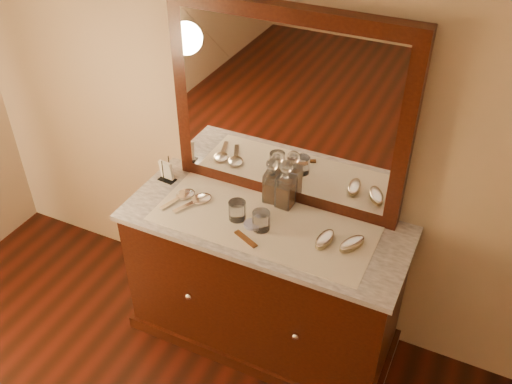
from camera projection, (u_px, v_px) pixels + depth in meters
dresser_cabinet at (264, 284)px, 3.05m from camera, size 1.40×0.55×0.82m
dresser_plinth at (263, 329)px, 3.27m from camera, size 1.46×0.59×0.08m
knob_left at (189, 296)px, 2.92m from camera, size 0.04×0.04×0.04m
knob_right at (296, 336)px, 2.71m from camera, size 0.04×0.04×0.04m
marble_top at (265, 224)px, 2.79m from camera, size 1.44×0.59×0.03m
mirror_frame at (287, 110)px, 2.66m from camera, size 1.20×0.08×1.00m
mirror_glass at (285, 113)px, 2.64m from camera, size 1.06×0.01×0.86m
lace_runner at (263, 224)px, 2.77m from camera, size 1.10×0.45×0.00m
pin_dish at (252, 224)px, 2.75m from camera, size 0.11×0.11×0.01m
comb at (246, 239)px, 2.67m from camera, size 0.14×0.08×0.01m
napkin_rack at (166, 172)px, 3.03m from camera, size 0.10×0.06×0.14m
decanter_left at (272, 185)px, 2.86m from camera, size 0.08×0.08×0.25m
decanter_right at (285, 189)px, 2.82m from camera, size 0.09×0.09×0.27m
brush_near at (325, 239)px, 2.64m from camera, size 0.08×0.15×0.04m
brush_far at (352, 244)px, 2.62m from camera, size 0.13×0.16×0.04m
hand_mirror_outer at (183, 196)px, 2.93m from camera, size 0.12×0.23×0.02m
hand_mirror_inner at (198, 200)px, 2.90m from camera, size 0.15×0.23×0.02m
tumblers at (249, 215)px, 2.74m from camera, size 0.23×0.11×0.10m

